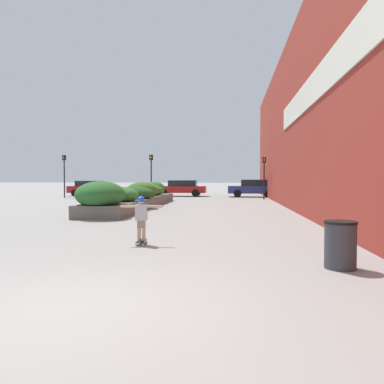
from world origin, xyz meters
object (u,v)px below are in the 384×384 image
(skateboarder, at_px, (141,214))
(skateboard, at_px, (141,242))
(trash_bin, at_px, (340,245))
(car_leftmost, at_px, (182,188))
(car_center_left, at_px, (253,188))
(traffic_light_right, at_px, (264,171))
(traffic_light_far_left, at_px, (64,169))
(car_center_right, at_px, (91,188))
(traffic_light_left, at_px, (151,169))
(car_rightmost, at_px, (332,188))

(skateboarder, bearing_deg, skateboard, -89.03)
(skateboarder, height_order, trash_bin, skateboarder)
(skateboarder, distance_m, car_leftmost, 26.32)
(car_center_left, bearing_deg, traffic_light_right, -170.91)
(trash_bin, xyz_separation_m, car_center_left, (-0.04, 27.64, 0.39))
(traffic_light_right, xyz_separation_m, traffic_light_far_left, (-17.38, 0.90, 0.20))
(skateboarder, relative_size, trash_bin, 1.28)
(car_center_right, distance_m, traffic_light_left, 8.29)
(car_center_left, bearing_deg, trash_bin, -179.92)
(traffic_light_right, bearing_deg, car_center_left, 99.09)
(trash_bin, xyz_separation_m, traffic_light_far_left, (-16.78, 24.52, 2.09))
(skateboarder, distance_m, trash_bin, 4.85)
(car_center_right, xyz_separation_m, car_rightmost, (23.21, 1.36, 0.02))
(traffic_light_left, bearing_deg, traffic_light_right, -1.21)
(skateboard, distance_m, traffic_light_left, 22.27)
(car_leftmost, xyz_separation_m, traffic_light_right, (7.41, -4.72, 1.53))
(skateboard, xyz_separation_m, car_center_right, (-11.37, 25.90, 0.71))
(traffic_light_far_left, bearing_deg, traffic_light_right, -2.97)
(car_leftmost, distance_m, car_rightmost, 14.35)
(trash_bin, distance_m, traffic_light_far_left, 29.78)
(car_center_left, relative_size, car_rightmost, 1.14)
(car_rightmost, bearing_deg, trash_bin, -14.31)
(skateboarder, bearing_deg, trash_bin, -28.79)
(skateboard, xyz_separation_m, traffic_light_far_left, (-12.44, 22.38, 2.47))
(skateboard, relative_size, traffic_light_right, 0.18)
(car_center_right, bearing_deg, trash_bin, 29.27)
(skateboarder, distance_m, traffic_light_right, 22.10)
(traffic_light_left, bearing_deg, skateboarder, -78.41)
(car_leftmost, bearing_deg, car_center_left, -95.93)
(trash_bin, distance_m, car_leftmost, 29.15)
(skateboard, xyz_separation_m, traffic_light_right, (4.95, 21.48, 2.28))
(car_center_left, relative_size, traffic_light_left, 1.22)
(car_center_left, distance_m, traffic_light_far_left, 17.11)
(car_center_right, relative_size, traffic_light_right, 1.23)
(car_leftmost, relative_size, car_rightmost, 1.21)
(trash_bin, xyz_separation_m, traffic_light_right, (0.60, 23.62, 1.90))
(skateboarder, xyz_separation_m, car_rightmost, (11.84, 27.27, 0.00))
(skateboarder, distance_m, car_center_left, 25.86)
(car_leftmost, distance_m, traffic_light_far_left, 10.82)
(skateboard, bearing_deg, traffic_light_right, 74.43)
(car_center_right, bearing_deg, traffic_light_right, 74.85)
(traffic_light_right, bearing_deg, car_leftmost, 147.50)
(traffic_light_right, bearing_deg, trash_bin, -91.46)
(trash_bin, height_order, car_center_right, car_center_right)
(car_rightmost, distance_m, traffic_light_far_left, 24.83)
(trash_bin, relative_size, car_center_left, 0.20)
(skateboarder, relative_size, traffic_light_far_left, 0.31)
(traffic_light_far_left, bearing_deg, car_center_left, 10.55)
(car_center_left, distance_m, traffic_light_left, 9.69)
(skateboard, distance_m, car_center_right, 28.30)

